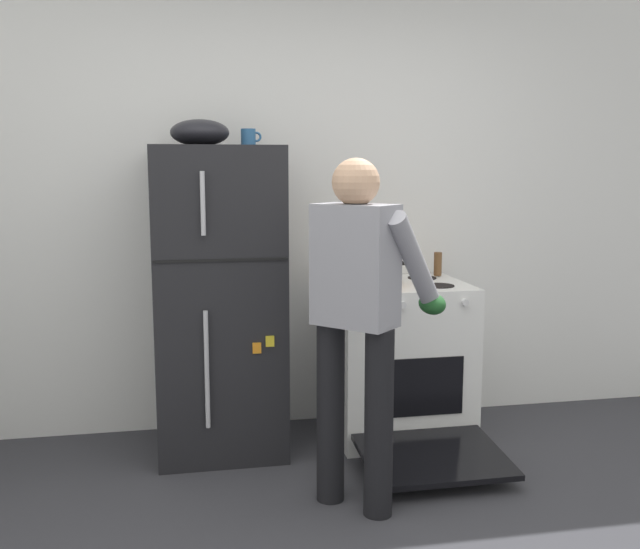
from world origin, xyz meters
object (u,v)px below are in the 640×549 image
pepper_mill (438,264)px  stove_range (400,361)px  person_cook (359,304)px  mixing_bowl (200,133)px  refrigerator (219,301)px  red_pot (376,272)px  coffee_mug (249,138)px

pepper_mill → stove_range: bearing=-144.0°
person_cook → mixing_bowl: mixing_bowl is taller
refrigerator → person_cook: refrigerator is taller
refrigerator → mixing_bowl: bearing=179.8°
person_cook → mixing_bowl: size_ratio=5.16×
red_pot → coffee_mug: bearing=171.8°
stove_range → mixing_bowl: size_ratio=3.92×
pepper_mill → person_cook: bearing=-126.0°
red_pot → pepper_mill: 0.52m
refrigerator → mixing_bowl: 0.91m
stove_range → refrigerator: bearing=179.0°
pepper_mill → mixing_bowl: size_ratio=0.46×
stove_range → coffee_mug: coffee_mug is taller
mixing_bowl → person_cook: bearing=-51.6°
coffee_mug → person_cook: bearing=-65.7°
stove_range → red_pot: red_pot is taller
red_pot → pepper_mill: size_ratio=2.51×
refrigerator → mixing_bowl: size_ratio=5.38×
red_pot → pepper_mill: (0.46, 0.25, 0.00)m
person_cook → red_pot: size_ratio=4.52×
coffee_mug → mixing_bowl: 0.27m
coffee_mug → stove_range: bearing=-4.6°
refrigerator → red_pot: refrigerator is taller
stove_range → red_pot: size_ratio=3.43×
red_pot → coffee_mug: coffee_mug is taller
red_pot → pepper_mill: pepper_mill is taller
refrigerator → person_cook: size_ratio=1.04×
person_cook → mixing_bowl: bearing=128.4°
person_cook → pepper_mill: 1.28m
refrigerator → red_pot: (0.87, -0.05, 0.14)m
stove_range → pepper_mill: size_ratio=8.59×
refrigerator → stove_range: bearing=-1.0°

